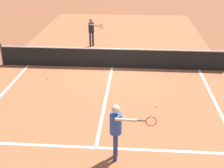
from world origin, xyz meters
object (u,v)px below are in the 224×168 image
Objects in this scene: net at (112,58)px; tennis_ball_near_net at (48,78)px; player_near at (117,126)px; tennis_ball_mid_court at (156,106)px; player_far at (92,29)px.

net is 3.18m from tennis_ball_near_net.
tennis_ball_mid_court is (1.27, 3.04, -1.00)m from player_near.
tennis_ball_mid_court is (3.31, -7.07, -0.99)m from player_far.
tennis_ball_mid_court is at bearing 67.36° from player_near.
tennis_ball_near_net is (-1.33, -4.83, -0.99)m from player_far.
player_near is at bearing -57.50° from tennis_ball_near_net.
player_near is 1.01× the size of player_far.
net is at bearing 95.28° from player_near.
player_near is 25.15× the size of tennis_ball_near_net.
player_near is 25.15× the size of tennis_ball_mid_court.
player_near is (0.63, -6.83, 0.54)m from net.
tennis_ball_near_net is (-4.63, 2.25, 0.00)m from tennis_ball_mid_court.
tennis_ball_near_net is (-2.74, -1.55, -0.46)m from net.
player_near reaches higher than tennis_ball_mid_court.
tennis_ball_mid_court is 5.15m from tennis_ball_near_net.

